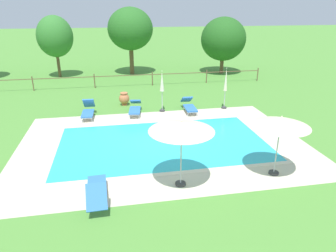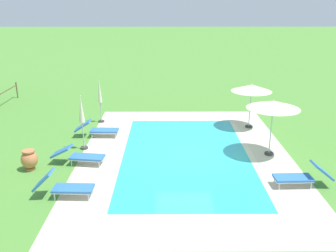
{
  "view_description": "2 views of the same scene",
  "coord_description": "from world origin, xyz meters",
  "views": [
    {
      "loc": [
        -2.05,
        -12.27,
        5.72
      ],
      "look_at": [
        0.32,
        0.5,
        0.6
      ],
      "focal_mm": 32.62,
      "sensor_mm": 36.0,
      "label": 1
    },
    {
      "loc": [
        -14.25,
        0.8,
        6.11
      ],
      "look_at": [
        0.58,
        0.72,
        1.07
      ],
      "focal_mm": 39.61,
      "sensor_mm": 36.0,
      "label": 2
    }
  ],
  "objects": [
    {
      "name": "tree_east_mid",
      "position": [
        -0.23,
        15.27,
        3.87
      ],
      "size": [
        3.88,
        3.88,
        5.68
      ],
      "color": "brown",
      "rests_on": "ground"
    },
    {
      "name": "tree_west_mid",
      "position": [
        -6.48,
        15.13,
        3.37
      ],
      "size": [
        2.93,
        2.93,
        5.06
      ],
      "color": "brown",
      "rests_on": "ground"
    },
    {
      "name": "perimeter_fence",
      "position": [
        -1.19,
        10.64,
        0.71
      ],
      "size": [
        21.74,
        0.08,
        1.05
      ],
      "color": "brown",
      "rests_on": "ground"
    },
    {
      "name": "patio_umbrella_open_by_bench",
      "position": [
        0.02,
        -3.49,
        2.14
      ],
      "size": [
        2.14,
        2.14,
        2.36
      ],
      "color": "#383838",
      "rests_on": "ground"
    },
    {
      "name": "sun_lounger_north_near_steps",
      "position": [
        -0.89,
        4.19,
        0.36
      ],
      "size": [
        0.88,
        2.12,
        0.73
      ],
      "color": "#3370BC",
      "rests_on": "ground"
    },
    {
      "name": "tree_far_west",
      "position": [
        7.79,
        14.08,
        3.01
      ],
      "size": [
        3.92,
        3.92,
        4.89
      ],
      "color": "brown",
      "rests_on": "ground"
    },
    {
      "name": "ground_plane",
      "position": [
        0.0,
        0.0,
        0.0
      ],
      "size": [
        160.0,
        160.0,
        0.0
      ],
      "primitive_type": "plane",
      "color": "#518E38"
    },
    {
      "name": "terracotta_urn_near_fence",
      "position": [
        -1.41,
        5.97,
        0.42
      ],
      "size": [
        0.62,
        0.62,
        0.79
      ],
      "color": "#C67547",
      "rests_on": "ground"
    },
    {
      "name": "patio_umbrella_open_foreground",
      "position": [
        3.53,
        -3.4,
        2.03
      ],
      "size": [
        2.01,
        2.01,
        2.25
      ],
      "color": "#383838",
      "rests_on": "ground"
    },
    {
      "name": "sun_lounger_north_mid",
      "position": [
        2.21,
        4.01,
        0.37
      ],
      "size": [
        0.66,
        2.04,
        0.8
      ],
      "color": "#3370BC",
      "rests_on": "ground"
    },
    {
      "name": "patio_umbrella_closed_row_centre",
      "position": [
        0.69,
        4.36,
        1.57
      ],
      "size": [
        0.32,
        0.32,
        2.39
      ],
      "color": "#383838",
      "rests_on": "ground"
    },
    {
      "name": "pool_deck_paving",
      "position": [
        0.0,
        0.0,
        0.0
      ],
      "size": [
        12.62,
        8.67,
        0.01
      ],
      "primitive_type": "cube",
      "color": "beige",
      "rests_on": "ground"
    },
    {
      "name": "sun_lounger_north_end",
      "position": [
        -2.75,
        -3.86,
        0.38
      ],
      "size": [
        0.67,
        2.0,
        0.86
      ],
      "color": "#3370BC",
      "rests_on": "ground"
    },
    {
      "name": "sun_lounger_north_far",
      "position": [
        -3.47,
        4.11,
        0.39
      ],
      "size": [
        0.68,
        1.95,
        0.93
      ],
      "color": "#3370BC",
      "rests_on": "ground"
    },
    {
      "name": "patio_umbrella_closed_row_west",
      "position": [
        4.43,
        4.24,
        1.5
      ],
      "size": [
        0.32,
        0.32,
        2.43
      ],
      "color": "#383838",
      "rests_on": "ground"
    },
    {
      "name": "pool_coping_rim",
      "position": [
        0.0,
        0.0,
        0.01
      ],
      "size": [
        9.61,
        5.66,
        0.01
      ],
      "color": "beige",
      "rests_on": "ground"
    },
    {
      "name": "swimming_pool_water",
      "position": [
        0.0,
        0.0,
        0.01
      ],
      "size": [
        9.13,
        5.18,
        0.01
      ],
      "primitive_type": "cube",
      "color": "#2DB7C6",
      "rests_on": "ground"
    }
  ]
}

